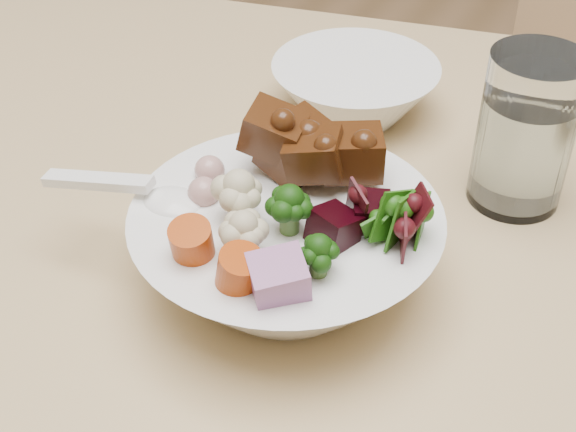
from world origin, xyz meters
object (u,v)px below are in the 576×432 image
Objects in this scene: water_glass at (525,137)px; food_bowl at (289,243)px; side_bowl at (355,90)px; dining_table at (535,326)px.

food_bowl is at bearing -124.45° from water_glass.
food_bowl is 1.69× the size of water_glass.
water_glass reaches higher than food_bowl.
water_glass reaches higher than side_bowl.
water_glass is 0.82× the size of side_bowl.
dining_table is 11.48× the size of water_glass.
food_bowl reaches higher than dining_table.
food_bowl reaches higher than side_bowl.
side_bowl is (-0.05, 0.25, -0.01)m from food_bowl.
food_bowl is 1.39× the size of side_bowl.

